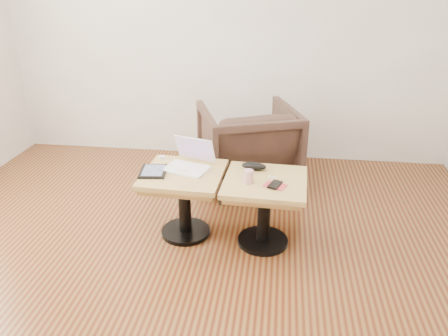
# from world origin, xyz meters

# --- Properties ---
(room_shell) EXTENTS (4.52, 4.52, 2.71)m
(room_shell) POSITION_xyz_m (0.00, 0.00, 1.35)
(room_shell) COLOR #461C0E
(room_shell) RESTS_ON ground
(side_table_left) EXTENTS (0.58, 0.58, 0.51)m
(side_table_left) POSITION_xyz_m (-0.11, 0.62, 0.38)
(side_table_left) COLOR black
(side_table_left) RESTS_ON ground
(side_table_right) EXTENTS (0.59, 0.59, 0.51)m
(side_table_right) POSITION_xyz_m (0.47, 0.57, 0.38)
(side_table_right) COLOR black
(side_table_right) RESTS_ON ground
(laptop) EXTENTS (0.38, 0.36, 0.21)m
(laptop) POSITION_xyz_m (-0.09, 0.71, 0.55)
(laptop) COLOR white
(laptop) RESTS_ON side_table_left
(tablet) EXTENTS (0.21, 0.25, 0.02)m
(tablet) POSITION_xyz_m (-0.32, 0.59, 0.52)
(tablet) COLOR black
(tablet) RESTS_ON side_table_left
(charging_adapter) EXTENTS (0.05, 0.05, 0.02)m
(charging_adapter) POSITION_xyz_m (-0.32, 0.83, 0.52)
(charging_adapter) COLOR white
(charging_adapter) RESTS_ON side_table_left
(glasses_case) EXTENTS (0.19, 0.10, 0.06)m
(glasses_case) POSITION_xyz_m (0.38, 0.73, 0.54)
(glasses_case) COLOR black
(glasses_case) RESTS_ON side_table_right
(striped_cup) EXTENTS (0.07, 0.07, 0.09)m
(striped_cup) POSITION_xyz_m (0.36, 0.52, 0.56)
(striped_cup) COLOR #BD4960
(striped_cup) RESTS_ON side_table_right
(earbuds_tangle) EXTENTS (0.07, 0.05, 0.01)m
(earbuds_tangle) POSITION_xyz_m (0.52, 0.61, 0.52)
(earbuds_tangle) COLOR white
(earbuds_tangle) RESTS_ON side_table_right
(phone_on_sleeve) EXTENTS (0.17, 0.14, 0.02)m
(phone_on_sleeve) POSITION_xyz_m (0.54, 0.48, 0.52)
(phone_on_sleeve) COLOR #AA3629
(phone_on_sleeve) RESTS_ON side_table_right
(armchair) EXTENTS (1.03, 1.05, 0.75)m
(armchair) POSITION_xyz_m (0.27, 1.53, 0.38)
(armchair) COLOR #2E1E19
(armchair) RESTS_ON ground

